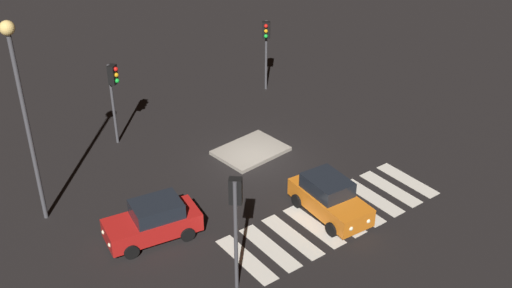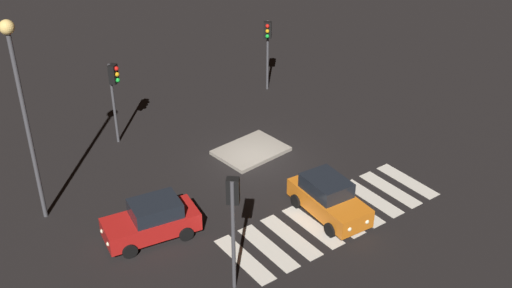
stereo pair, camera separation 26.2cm
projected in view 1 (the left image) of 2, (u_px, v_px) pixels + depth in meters
name	position (u px, v px, depth m)	size (l,w,h in m)	color
ground_plane	(256.00, 162.00, 30.01)	(80.00, 80.00, 0.00)	black
traffic_island	(251.00, 151.00, 30.75)	(3.51, 2.77, 0.18)	gray
car_red	(153.00, 221.00, 24.59)	(3.94, 2.23, 1.64)	red
car_orange	(329.00, 198.00, 25.96)	(2.04, 3.95, 1.68)	orange
traffic_light_west	(113.00, 85.00, 30.04)	(0.54, 0.53, 4.24)	#47474C
traffic_light_north	(266.00, 39.00, 35.57)	(0.54, 0.53, 4.23)	#47474C
traffic_light_south	(236.00, 207.00, 20.92)	(0.54, 0.53, 4.55)	#47474C
street_lamp	(21.00, 93.00, 23.29)	(0.56, 0.56, 8.58)	#47474C
crosswalk_near	(334.00, 216.00, 26.20)	(9.90, 3.20, 0.02)	silver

